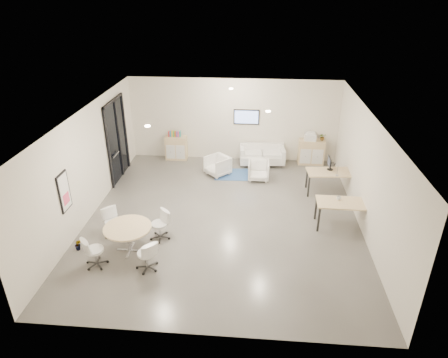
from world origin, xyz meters
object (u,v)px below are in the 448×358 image
object	(u,v)px
armchair_right	(258,170)
round_table	(128,230)
desk_rear	(330,174)
desk_front	(344,205)
armchair_left	(218,165)
loveseat	(262,155)
sideboard_right	(311,152)
sideboard_left	(176,148)

from	to	relation	value
armchair_right	round_table	distance (m)	5.67
desk_rear	desk_front	distance (m)	2.04
armchair_left	desk_rear	size ratio (longest dim) A/B	0.49
loveseat	armchair_right	xyz separation A→B (m)	(-0.12, -1.38, 0.03)
loveseat	round_table	size ratio (longest dim) A/B	1.43
sideboard_right	desk_rear	distance (m)	2.42
sideboard_right	armchair_right	bearing A→B (deg)	-142.40
sideboard_left	loveseat	world-z (taller)	sideboard_left
desk_front	round_table	bearing A→B (deg)	-162.49
sideboard_left	sideboard_right	size ratio (longest dim) A/B	0.96
loveseat	desk_front	size ratio (longest dim) A/B	1.15
armchair_left	desk_rear	distance (m)	4.02
sideboard_right	desk_front	world-z (taller)	sideboard_right
armchair_left	round_table	distance (m)	5.19
sideboard_right	desk_rear	xyz separation A→B (m)	(0.35, -2.39, 0.22)
sideboard_right	round_table	bearing A→B (deg)	-131.16
sideboard_left	armchair_left	xyz separation A→B (m)	(1.77, -1.29, -0.08)
desk_front	round_table	size ratio (longest dim) A/B	1.25
round_table	desk_rear	bearing A→B (deg)	33.25
sideboard_right	armchair_right	distance (m)	2.54
desk_rear	loveseat	bearing A→B (deg)	130.20
loveseat	desk_rear	distance (m)	3.17
loveseat	armchair_left	size ratio (longest dim) A/B	2.27
armchair_left	round_table	xyz separation A→B (m)	(-1.84, -4.84, 0.28)
sideboard_right	desk_rear	size ratio (longest dim) A/B	0.62
armchair_left	desk_front	world-z (taller)	desk_front
armchair_left	armchair_right	xyz separation A→B (m)	(1.50, -0.27, -0.01)
armchair_right	desk_front	xyz separation A→B (m)	(2.42, -2.87, 0.34)
sideboard_right	desk_front	distance (m)	4.45
loveseat	armchair_right	bearing A→B (deg)	-99.86
loveseat	round_table	xyz separation A→B (m)	(-3.46, -5.95, 0.32)
armchair_left	loveseat	bearing A→B (deg)	79.37
armchair_left	desk_rear	bearing A→B (deg)	28.96
desk_rear	armchair_right	bearing A→B (deg)	155.43
sideboard_left	loveseat	xyz separation A→B (m)	(3.39, -0.19, -0.12)
loveseat	armchair_right	world-z (taller)	armchair_right
sideboard_right	desk_rear	world-z (taller)	sideboard_right
armchair_right	desk_rear	xyz separation A→B (m)	(2.36, -0.84, 0.34)
sideboard_left	desk_front	size ratio (longest dim) A/B	0.61
armchair_right	desk_front	world-z (taller)	desk_front
loveseat	desk_rear	bearing A→B (deg)	-49.57
sideboard_right	round_table	distance (m)	8.13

